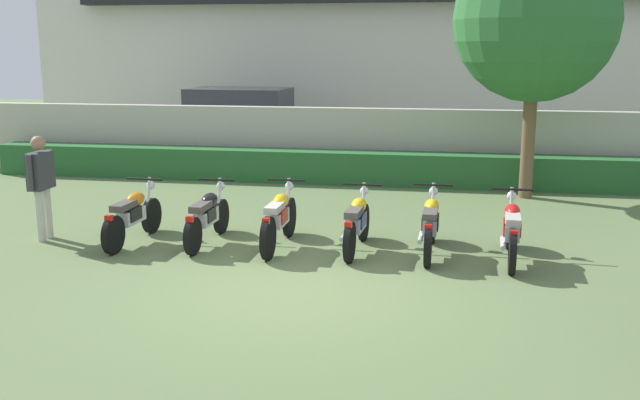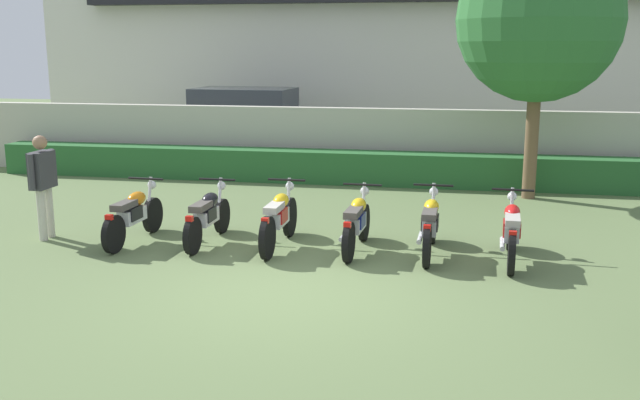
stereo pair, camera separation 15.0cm
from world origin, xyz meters
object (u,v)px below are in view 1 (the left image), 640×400
Objects in this scene: motorcycle_in_row_5 at (511,230)px; tree_near_inspector at (536,20)px; motorcycle_in_row_1 at (207,216)px; motorcycle_in_row_0 at (132,215)px; motorcycle_in_row_2 at (279,218)px; motorcycle_in_row_3 at (357,222)px; inspector_person at (41,179)px; motorcycle_in_row_4 at (430,224)px; parked_car at (245,123)px.

tree_near_inspector is at bearing -5.19° from motorcycle_in_row_5.
motorcycle_in_row_1 is at bearing 91.56° from motorcycle_in_row_5.
motorcycle_in_row_5 is (5.72, 0.05, 0.01)m from motorcycle_in_row_0.
motorcycle_in_row_2 is (1.15, -0.01, 0.02)m from motorcycle_in_row_1.
motorcycle_in_row_1 is 1.15m from motorcycle_in_row_2.
motorcycle_in_row_5 is at bearing -90.03° from motorcycle_in_row_3.
inspector_person is (-7.19, -0.11, 0.53)m from motorcycle_in_row_5.
motorcycle_in_row_3 is 0.93× the size of motorcycle_in_row_4.
motorcycle_in_row_3 is (4.23, -8.85, -0.49)m from parked_car.
motorcycle_in_row_4 is at bearing -85.01° from motorcycle_in_row_0.
motorcycle_in_row_3 reaches higher than motorcycle_in_row_1.
motorcycle_in_row_2 is at bearing -132.47° from tree_near_inspector.
motorcycle_in_row_3 is at bearing -123.03° from tree_near_inspector.
parked_car is at bearing 32.48° from motorcycle_in_row_4.
motorcycle_in_row_2 reaches higher than motorcycle_in_row_4.
motorcycle_in_row_2 is 1.19m from motorcycle_in_row_3.
tree_near_inspector is 2.76× the size of motorcycle_in_row_0.
motorcycle_in_row_4 is (-1.81, -4.44, -3.05)m from tree_near_inspector.
inspector_person is (-4.95, -0.23, 0.54)m from motorcycle_in_row_3.
motorcycle_in_row_2 is (2.30, 0.16, 0.02)m from motorcycle_in_row_0.
motorcycle_in_row_3 is 2.23m from motorcycle_in_row_5.
motorcycle_in_row_5 is 1.15× the size of inspector_person.
motorcycle_in_row_1 is at bearing 90.21° from motorcycle_in_row_2.
motorcycle_in_row_4 is (5.32, -8.83, -0.48)m from parked_car.
tree_near_inspector is at bearing -41.58° from motorcycle_in_row_2.
motorcycle_in_row_3 is at bearing -88.61° from motorcycle_in_row_2.
parked_car is 10.32m from motorcycle_in_row_4.
inspector_person is (-7.85, -4.68, -2.52)m from tree_near_inspector.
inspector_person is at bearing -92.26° from parked_car.
motorcycle_in_row_2 is (-4.09, -4.47, -3.05)m from tree_near_inspector.
motorcycle_in_row_4 is (4.58, 0.18, 0.01)m from motorcycle_in_row_0.
motorcycle_in_row_3 is at bearing -89.05° from motorcycle_in_row_1.
motorcycle_in_row_1 is 1.03× the size of motorcycle_in_row_3.
motorcycle_in_row_5 is 7.21m from inspector_person.
parked_car is at bearing 7.40° from motorcycle_in_row_0.
motorcycle_in_row_2 is 3.42m from motorcycle_in_row_5.
inspector_person is (-0.73, -9.07, 0.04)m from parked_car.
tree_near_inspector is 5.68m from motorcycle_in_row_4.
inspector_person is at bearing 95.01° from motorcycle_in_row_0.
motorcycle_in_row_4 reaches higher than motorcycle_in_row_0.
motorcycle_in_row_0 is at bearing 99.39° from motorcycle_in_row_1.
motorcycle_in_row_4 is at bearing -86.09° from motorcycle_in_row_3.
motorcycle_in_row_4 is at bearing -56.64° from parked_car.
motorcycle_in_row_0 is 1.03× the size of motorcycle_in_row_3.
motorcycle_in_row_2 is (3.04, -8.86, -0.48)m from parked_car.
motorcycle_in_row_2 is at bearing 91.27° from motorcycle_in_row_5.
motorcycle_in_row_1 is 3.42m from motorcycle_in_row_4.
motorcycle_in_row_0 is 1.17m from motorcycle_in_row_1.
motorcycle_in_row_2 is at bearing -68.75° from parked_car.
motorcycle_in_row_0 is at bearing -82.99° from parked_car.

